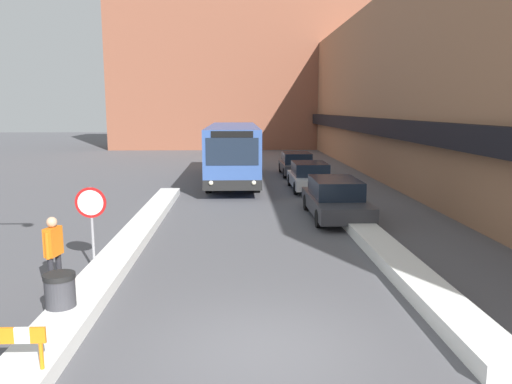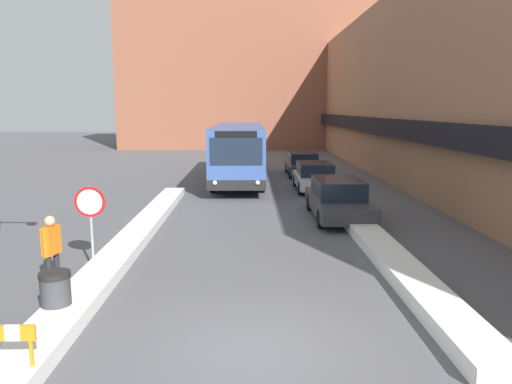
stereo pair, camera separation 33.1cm
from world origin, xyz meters
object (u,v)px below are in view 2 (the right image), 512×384
Objects in this scene: parked_car_middle at (315,176)px; pedestrian at (51,246)px; city_bus at (239,151)px; trash_bin at (56,296)px; stop_sign at (90,210)px; parked_car_front at (338,199)px; parked_car_back at (303,164)px.

parked_car_middle is 15.84m from pedestrian.
city_bus reaches higher than trash_bin.
city_bus reaches higher than parked_car_middle.
stop_sign is at bearing 94.37° from trash_bin.
parked_car_front is 1.12× the size of parked_car_middle.
parked_car_front is at bearing -34.11° from pedestrian.
pedestrian is (-7.66, -7.35, 0.29)m from parked_car_front.
pedestrian is at bearing -102.68° from city_bus.
pedestrian is (-0.43, -1.44, -0.51)m from stop_sign.
trash_bin is (-7.00, -15.44, -0.21)m from parked_car_middle.
parked_car_front is 1.09× the size of parked_car_back.
city_bus is 18.85m from trash_bin.
trash_bin is at bearing -108.36° from parked_car_back.
city_bus is 7.28× the size of pedestrian.
stop_sign is 3.21m from trash_bin.
stop_sign is (-7.23, -18.06, 0.84)m from parked_car_back.
trash_bin is (-7.00, -8.94, -0.25)m from parked_car_front.
city_bus is 13.03× the size of trash_bin.
pedestrian reaches higher than parked_car_middle.
parked_car_front reaches higher than parked_car_back.
parked_car_middle is at bearing 59.79° from stop_sign.
parked_car_back is at bearing -9.39° from pedestrian.
trash_bin is (0.23, -3.03, -1.05)m from stop_sign.
parked_car_front is 11.35m from trash_bin.
parked_car_middle is at bearing -16.87° from pedestrian.
city_bus is at bearing 80.35° from trash_bin.
pedestrian is (-7.66, -13.86, 0.33)m from parked_car_middle.
parked_car_back is 2.10× the size of stop_sign.
parked_car_front is (3.84, -9.61, -0.98)m from city_bus.
city_bus is 5.04m from parked_car_middle.
parked_car_front is 10.62m from pedestrian.
parked_car_back is 19.47m from stop_sign.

